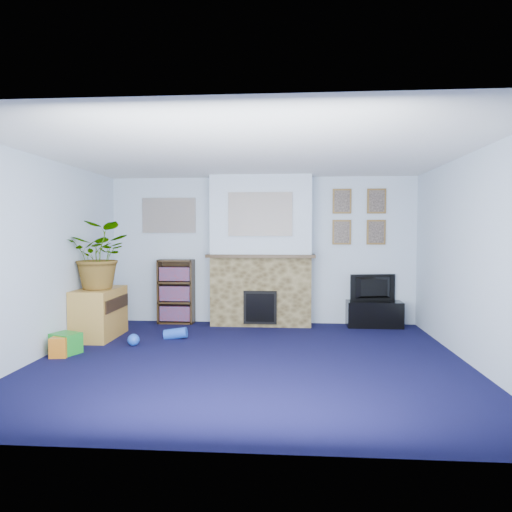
# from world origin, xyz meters

# --- Properties ---
(floor) EXTENTS (5.00, 4.50, 0.01)m
(floor) POSITION_xyz_m (0.00, 0.00, 0.00)
(floor) COLOR black
(floor) RESTS_ON ground
(ceiling) EXTENTS (5.00, 4.50, 0.01)m
(ceiling) POSITION_xyz_m (0.00, 0.00, 2.40)
(ceiling) COLOR white
(ceiling) RESTS_ON wall_back
(wall_back) EXTENTS (5.00, 0.04, 2.40)m
(wall_back) POSITION_xyz_m (0.00, 2.25, 1.20)
(wall_back) COLOR silver
(wall_back) RESTS_ON ground
(wall_front) EXTENTS (5.00, 0.04, 2.40)m
(wall_front) POSITION_xyz_m (0.00, -2.25, 1.20)
(wall_front) COLOR silver
(wall_front) RESTS_ON ground
(wall_left) EXTENTS (0.04, 4.50, 2.40)m
(wall_left) POSITION_xyz_m (-2.50, 0.00, 1.20)
(wall_left) COLOR silver
(wall_left) RESTS_ON ground
(wall_right) EXTENTS (0.04, 4.50, 2.40)m
(wall_right) POSITION_xyz_m (2.50, 0.00, 1.20)
(wall_right) COLOR silver
(wall_right) RESTS_ON ground
(chimney_breast) EXTENTS (1.72, 0.50, 2.40)m
(chimney_breast) POSITION_xyz_m (0.00, 2.05, 1.18)
(chimney_breast) COLOR brown
(chimney_breast) RESTS_ON ground
(collage_main) EXTENTS (1.00, 0.03, 0.68)m
(collage_main) POSITION_xyz_m (0.00, 1.84, 1.78)
(collage_main) COLOR gray
(collage_main) RESTS_ON chimney_breast
(collage_left) EXTENTS (0.90, 0.03, 0.58)m
(collage_left) POSITION_xyz_m (-1.55, 2.23, 1.78)
(collage_left) COLOR gray
(collage_left) RESTS_ON wall_back
(portrait_tl) EXTENTS (0.30, 0.03, 0.40)m
(portrait_tl) POSITION_xyz_m (1.30, 2.23, 2.00)
(portrait_tl) COLOR brown
(portrait_tl) RESTS_ON wall_back
(portrait_tr) EXTENTS (0.30, 0.03, 0.40)m
(portrait_tr) POSITION_xyz_m (1.85, 2.23, 2.00)
(portrait_tr) COLOR brown
(portrait_tr) RESTS_ON wall_back
(portrait_bl) EXTENTS (0.30, 0.03, 0.40)m
(portrait_bl) POSITION_xyz_m (1.30, 2.23, 1.50)
(portrait_bl) COLOR brown
(portrait_bl) RESTS_ON wall_back
(portrait_br) EXTENTS (0.30, 0.03, 0.40)m
(portrait_br) POSITION_xyz_m (1.85, 2.23, 1.50)
(portrait_br) COLOR brown
(portrait_br) RESTS_ON wall_back
(tv_stand) EXTENTS (0.86, 0.36, 0.41)m
(tv_stand) POSITION_xyz_m (1.80, 2.03, 0.23)
(tv_stand) COLOR black
(tv_stand) RESTS_ON ground
(television) EXTENTS (0.74, 0.23, 0.42)m
(television) POSITION_xyz_m (1.80, 2.05, 0.62)
(television) COLOR black
(television) RESTS_ON tv_stand
(bookshelf) EXTENTS (0.58, 0.28, 1.05)m
(bookshelf) POSITION_xyz_m (-1.41, 2.11, 0.50)
(bookshelf) COLOR #2F2011
(bookshelf) RESTS_ON ground
(sideboard) EXTENTS (0.50, 0.90, 0.70)m
(sideboard) POSITION_xyz_m (-2.24, 1.00, 0.35)
(sideboard) COLOR #B08238
(sideboard) RESTS_ON ground
(potted_plant) EXTENTS (0.89, 0.78, 0.95)m
(potted_plant) POSITION_xyz_m (-2.19, 0.95, 1.18)
(potted_plant) COLOR #26661E
(potted_plant) RESTS_ON sideboard
(mantel_clock) EXTENTS (0.09, 0.05, 0.12)m
(mantel_clock) POSITION_xyz_m (-0.05, 2.00, 1.22)
(mantel_clock) COLOR gold
(mantel_clock) RESTS_ON chimney_breast
(mantel_candle) EXTENTS (0.05, 0.05, 0.15)m
(mantel_candle) POSITION_xyz_m (0.30, 2.00, 1.23)
(mantel_candle) COLOR #B2BFC6
(mantel_candle) RESTS_ON chimney_breast
(mantel_teddy) EXTENTS (0.14, 0.14, 0.14)m
(mantel_teddy) POSITION_xyz_m (-0.58, 2.00, 1.22)
(mantel_teddy) COLOR gray
(mantel_teddy) RESTS_ON chimney_breast
(mantel_can) EXTENTS (0.07, 0.07, 0.13)m
(mantel_can) POSITION_xyz_m (0.66, 2.00, 1.21)
(mantel_can) COLOR orange
(mantel_can) RESTS_ON chimney_breast
(green_crate) EXTENTS (0.39, 0.36, 0.26)m
(green_crate) POSITION_xyz_m (-2.30, 0.13, 0.14)
(green_crate) COLOR #198C26
(green_crate) RESTS_ON ground
(toy_ball) EXTENTS (0.16, 0.16, 0.16)m
(toy_ball) POSITION_xyz_m (-1.60, 0.57, 0.09)
(toy_ball) COLOR blue
(toy_ball) RESTS_ON ground
(toy_block) EXTENTS (0.22, 0.22, 0.24)m
(toy_block) POSITION_xyz_m (-2.30, -0.02, 0.11)
(toy_block) COLOR orange
(toy_block) RESTS_ON ground
(toy_tube) EXTENTS (0.34, 0.15, 0.19)m
(toy_tube) POSITION_xyz_m (-1.14, 1.00, 0.07)
(toy_tube) COLOR blue
(toy_tube) RESTS_ON ground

